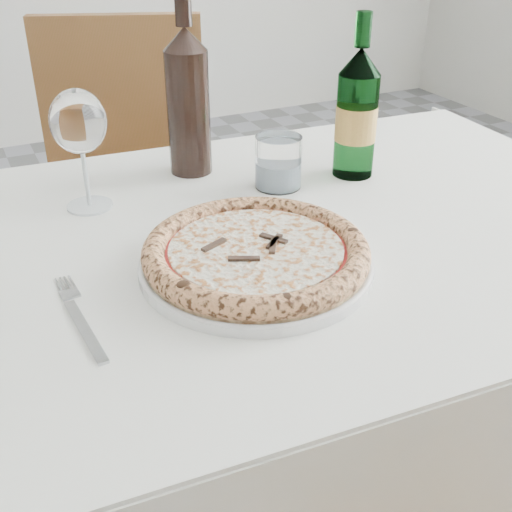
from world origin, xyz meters
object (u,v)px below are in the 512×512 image
object	(u,v)px
dining_table	(227,293)
pizza	(256,252)
plate	(256,263)
tumbler	(278,165)
wine_glass	(78,124)
wine_bottle	(188,100)
chair_far	(126,181)
beer_bottle	(357,114)

from	to	relation	value
dining_table	pizza	xyz separation A→B (m)	(-0.00, -0.10, 0.12)
plate	tumbler	size ratio (longest dim) A/B	3.53
plate	tumbler	distance (m)	0.28
wine_glass	wine_bottle	size ratio (longest dim) A/B	0.62
chair_far	tumbler	size ratio (longest dim) A/B	10.70
plate	wine_bottle	bearing A→B (deg)	82.73
pizza	wine_glass	xyz separation A→B (m)	(-0.15, 0.29, 0.11)
tumbler	chair_far	bearing A→B (deg)	98.56
tumbler	beer_bottle	distance (m)	0.16
wine_bottle	dining_table	bearing A→B (deg)	-100.02
wine_glass	beer_bottle	world-z (taller)	beer_bottle
pizza	wine_glass	distance (m)	0.34
plate	tumbler	bearing A→B (deg)	56.56
plate	beer_bottle	bearing A→B (deg)	37.06
chair_far	plate	size ratio (longest dim) A/B	3.03
tumbler	wine_bottle	size ratio (longest dim) A/B	0.29
dining_table	chair_far	world-z (taller)	chair_far
pizza	tumbler	xyz separation A→B (m)	(0.15, 0.23, 0.01)
dining_table	wine_bottle	bearing A→B (deg)	79.98
dining_table	chair_far	xyz separation A→B (m)	(0.05, 0.80, -0.13)
chair_far	plate	bearing A→B (deg)	-93.39
plate	dining_table	bearing A→B (deg)	90.00
pizza	wine_glass	size ratio (longest dim) A/B	1.58
plate	wine_bottle	size ratio (longest dim) A/B	1.02
plate	wine_bottle	world-z (taller)	wine_bottle
chair_far	pizza	bearing A→B (deg)	-93.39
pizza	dining_table	bearing A→B (deg)	90.00
wine_glass	wine_bottle	world-z (taller)	wine_bottle
chair_far	beer_bottle	bearing A→B (deg)	-70.10
beer_bottle	wine_bottle	xyz separation A→B (m)	(-0.25, 0.14, 0.02)
wine_glass	pizza	bearing A→B (deg)	-62.10
chair_far	wine_glass	distance (m)	0.73
plate	tumbler	world-z (taller)	tumbler
chair_far	beer_bottle	distance (m)	0.79
wine_bottle	wine_glass	bearing A→B (deg)	-160.18
pizza	wine_bottle	world-z (taller)	wine_bottle
pizza	beer_bottle	world-z (taller)	beer_bottle
tumbler	beer_bottle	size ratio (longest dim) A/B	0.32
tumbler	wine_bottle	bearing A→B (deg)	129.96
pizza	wine_glass	bearing A→B (deg)	117.90
wine_glass	wine_bottle	xyz separation A→B (m)	(0.20, 0.07, -0.01)
chair_far	beer_bottle	xyz separation A→B (m)	(0.24, -0.67, 0.33)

